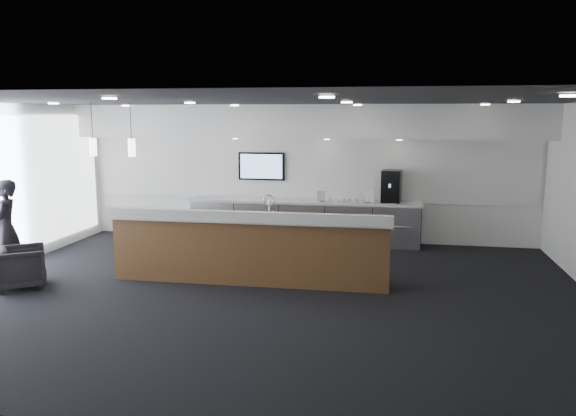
% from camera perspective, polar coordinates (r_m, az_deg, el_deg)
% --- Properties ---
extents(ground, '(10.00, 10.00, 0.00)m').
position_cam_1_polar(ground, '(8.96, -2.10, -8.71)').
color(ground, black).
rests_on(ground, ground).
extents(ceiling, '(10.00, 8.00, 0.02)m').
position_cam_1_polar(ceiling, '(8.51, -2.23, 10.85)').
color(ceiling, black).
rests_on(ceiling, back_wall).
extents(back_wall, '(10.00, 0.02, 3.00)m').
position_cam_1_polar(back_wall, '(12.51, 1.87, 3.54)').
color(back_wall, white).
rests_on(back_wall, ground).
extents(soffit_bulkhead, '(10.00, 0.90, 0.70)m').
position_cam_1_polar(soffit_bulkhead, '(12.00, 1.57, 8.79)').
color(soffit_bulkhead, white).
rests_on(soffit_bulkhead, back_wall).
extents(alcove_panel, '(9.80, 0.06, 1.40)m').
position_cam_1_polar(alcove_panel, '(12.47, 1.85, 3.98)').
color(alcove_panel, white).
rests_on(alcove_panel, back_wall).
extents(back_credenza, '(5.06, 0.66, 0.95)m').
position_cam_1_polar(back_credenza, '(12.31, 1.59, -1.37)').
color(back_credenza, '#9B9FA4').
rests_on(back_credenza, ground).
extents(wall_tv, '(1.05, 0.08, 0.62)m').
position_cam_1_polar(wall_tv, '(12.59, -2.70, 4.26)').
color(wall_tv, black).
rests_on(wall_tv, back_wall).
extents(pendant_left, '(0.12, 0.12, 0.30)m').
position_cam_1_polar(pendant_left, '(10.07, -14.68, 6.07)').
color(pendant_left, beige).
rests_on(pendant_left, ceiling).
extents(pendant_right, '(0.12, 0.12, 0.30)m').
position_cam_1_polar(pendant_right, '(10.39, -18.20, 6.00)').
color(pendant_right, beige).
rests_on(pendant_right, ceiling).
extents(ceiling_can_lights, '(7.00, 5.00, 0.02)m').
position_cam_1_polar(ceiling_can_lights, '(8.51, -2.23, 10.65)').
color(ceiling_can_lights, white).
rests_on(ceiling_can_lights, ceiling).
extents(service_counter, '(4.72, 0.84, 1.49)m').
position_cam_1_polar(service_counter, '(9.49, -3.84, -4.06)').
color(service_counter, brown).
rests_on(service_counter, ground).
extents(coffee_machine, '(0.44, 0.54, 0.69)m').
position_cam_1_polar(coffee_machine, '(12.10, 10.46, 2.19)').
color(coffee_machine, black).
rests_on(coffee_machine, back_credenza).
extents(info_sign_left, '(0.17, 0.07, 0.24)m').
position_cam_1_polar(info_sign_left, '(12.03, 3.38, 1.23)').
color(info_sign_left, silver).
rests_on(info_sign_left, back_credenza).
extents(info_sign_right, '(0.20, 0.07, 0.26)m').
position_cam_1_polar(info_sign_right, '(11.97, 8.26, 1.16)').
color(info_sign_right, silver).
rests_on(info_sign_right, back_credenza).
extents(armchair, '(1.02, 1.02, 0.68)m').
position_cam_1_polar(armchair, '(10.16, -25.45, -5.44)').
color(armchair, black).
rests_on(armchair, ground).
extents(lounge_guest, '(0.61, 0.73, 1.70)m').
position_cam_1_polar(lounge_guest, '(10.76, -26.70, -1.94)').
color(lounge_guest, black).
rests_on(lounge_guest, ground).
extents(cup_0, '(0.10, 0.10, 0.10)m').
position_cam_1_polar(cup_0, '(12.00, 8.81, 0.76)').
color(cup_0, white).
rests_on(cup_0, back_credenza).
extents(cup_1, '(0.14, 0.14, 0.10)m').
position_cam_1_polar(cup_1, '(12.00, 8.14, 0.78)').
color(cup_1, white).
rests_on(cup_1, back_credenza).
extents(cup_2, '(0.13, 0.13, 0.10)m').
position_cam_1_polar(cup_2, '(12.01, 7.47, 0.80)').
color(cup_2, white).
rests_on(cup_2, back_credenza).
extents(cup_3, '(0.13, 0.13, 0.10)m').
position_cam_1_polar(cup_3, '(12.02, 6.81, 0.82)').
color(cup_3, white).
rests_on(cup_3, back_credenza).
extents(cup_4, '(0.14, 0.14, 0.10)m').
position_cam_1_polar(cup_4, '(12.03, 6.14, 0.84)').
color(cup_4, white).
rests_on(cup_4, back_credenza).
extents(cup_5, '(0.11, 0.11, 0.10)m').
position_cam_1_polar(cup_5, '(12.04, 5.48, 0.86)').
color(cup_5, white).
rests_on(cup_5, back_credenza).
extents(cup_6, '(0.14, 0.14, 0.10)m').
position_cam_1_polar(cup_6, '(12.05, 4.82, 0.88)').
color(cup_6, white).
rests_on(cup_6, back_credenza).
extents(cup_7, '(0.12, 0.12, 0.10)m').
position_cam_1_polar(cup_7, '(12.07, 4.15, 0.90)').
color(cup_7, white).
rests_on(cup_7, back_credenza).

